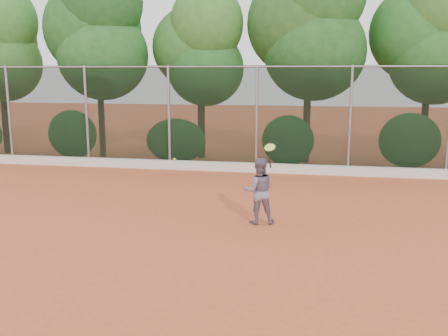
# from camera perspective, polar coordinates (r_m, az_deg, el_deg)

# --- Properties ---
(ground) EXTENTS (80.00, 80.00, 0.00)m
(ground) POSITION_cam_1_polar(r_m,az_deg,el_deg) (10.12, -1.03, -8.04)
(ground) COLOR #CA562F
(ground) RESTS_ON ground
(concrete_curb) EXTENTS (24.00, 0.20, 0.30)m
(concrete_curb) POSITION_cam_1_polar(r_m,az_deg,el_deg) (16.61, 3.61, 0.04)
(concrete_curb) COLOR silver
(concrete_curb) RESTS_ON ground
(tennis_player) EXTENTS (0.81, 0.69, 1.46)m
(tennis_player) POSITION_cam_1_polar(r_m,az_deg,el_deg) (10.93, 4.00, -2.63)
(tennis_player) COLOR slate
(tennis_player) RESTS_ON ground
(chainlink_fence) EXTENTS (24.09, 0.09, 3.50)m
(chainlink_fence) POSITION_cam_1_polar(r_m,az_deg,el_deg) (16.55, 3.75, 5.98)
(chainlink_fence) COLOR black
(chainlink_fence) RESTS_ON ground
(foliage_backdrop) EXTENTS (23.70, 3.63, 7.55)m
(foliage_backdrop) POSITION_cam_1_polar(r_m,az_deg,el_deg) (18.55, 2.86, 14.39)
(foliage_backdrop) COLOR #3C2517
(foliage_backdrop) RESTS_ON ground
(tennis_racket) EXTENTS (0.32, 0.30, 0.56)m
(tennis_racket) POSITION_cam_1_polar(r_m,az_deg,el_deg) (10.61, 5.26, 2.15)
(tennis_racket) COLOR black
(tennis_racket) RESTS_ON ground
(tennis_ball_in_flight) EXTENTS (0.07, 0.07, 0.07)m
(tennis_ball_in_flight) POSITION_cam_1_polar(r_m,az_deg,el_deg) (10.85, -5.70, 0.97)
(tennis_ball_in_flight) COLOR #AACD2E
(tennis_ball_in_flight) RESTS_ON ground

